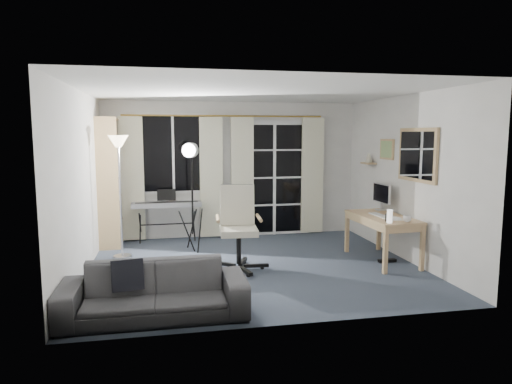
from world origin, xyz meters
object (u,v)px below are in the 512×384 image
(keyboard_piano, at_px, (167,205))
(office_chair, at_px, (238,219))
(monitor, at_px, (382,194))
(mug, at_px, (407,218))
(torchiere_lamp, at_px, (119,160))
(studio_light, at_px, (191,163))
(sofa, at_px, (154,282))
(bookshelf, at_px, (108,185))
(desk, at_px, (383,221))

(keyboard_piano, xyz_separation_m, office_chair, (0.96, -1.68, 0.03))
(office_chair, height_order, monitor, office_chair)
(mug, bearing_deg, torchiere_lamp, 159.73)
(monitor, xyz_separation_m, mug, (-0.10, -0.95, -0.20))
(studio_light, distance_m, office_chair, 1.35)
(studio_light, bearing_deg, monitor, 11.36)
(mug, distance_m, sofa, 3.46)
(bookshelf, relative_size, desk, 1.66)
(studio_light, distance_m, sofa, 2.80)
(desk, height_order, monitor, monitor)
(studio_light, distance_m, desk, 3.00)
(office_chair, bearing_deg, torchiere_lamp, 157.52)
(keyboard_piano, xyz_separation_m, monitor, (3.26, -1.32, 0.28))
(studio_light, bearing_deg, bookshelf, 172.67)
(keyboard_piano, height_order, office_chair, office_chair)
(studio_light, distance_m, mug, 3.27)
(torchiere_lamp, xyz_separation_m, studio_light, (1.05, 0.16, -0.07))
(torchiere_lamp, relative_size, office_chair, 1.59)
(keyboard_piano, relative_size, sofa, 0.63)
(keyboard_piano, xyz_separation_m, desk, (3.06, -1.77, -0.06))
(keyboard_piano, distance_m, desk, 3.54)
(bookshelf, bearing_deg, desk, -25.41)
(bookshelf, distance_m, keyboard_piano, 1.02)
(desk, bearing_deg, mug, -81.41)
(keyboard_piano, xyz_separation_m, sofa, (-0.14, -3.25, -0.28))
(office_chair, bearing_deg, studio_light, 124.99)
(desk, distance_m, monitor, 0.59)
(studio_light, bearing_deg, desk, 1.77)
(bookshelf, distance_m, desk, 4.44)
(office_chair, distance_m, desk, 2.11)
(keyboard_piano, relative_size, monitor, 2.43)
(mug, xyz_separation_m, sofa, (-3.30, -0.98, -0.36))
(office_chair, xyz_separation_m, desk, (2.10, -0.09, -0.09))
(torchiere_lamp, distance_m, sofa, 2.68)
(torchiere_lamp, xyz_separation_m, desk, (3.73, -0.91, -0.88))
(bookshelf, relative_size, office_chair, 1.84)
(bookshelf, relative_size, keyboard_piano, 1.81)
(monitor, relative_size, mug, 4.40)
(bookshelf, relative_size, torchiere_lamp, 1.16)
(keyboard_piano, height_order, sofa, keyboard_piano)
(bookshelf, height_order, torchiere_lamp, bookshelf)
(studio_light, relative_size, sofa, 0.94)
(torchiere_lamp, xyz_separation_m, monitor, (3.92, -0.46, -0.55))
(torchiere_lamp, relative_size, keyboard_piano, 1.56)
(keyboard_piano, bearing_deg, mug, -36.58)
(mug, bearing_deg, keyboard_piano, 144.30)
(mug, bearing_deg, office_chair, 165.09)
(keyboard_piano, bearing_deg, studio_light, -62.56)
(bookshelf, xyz_separation_m, desk, (4.01, -1.86, -0.42))
(mug, bearing_deg, studio_light, 150.57)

